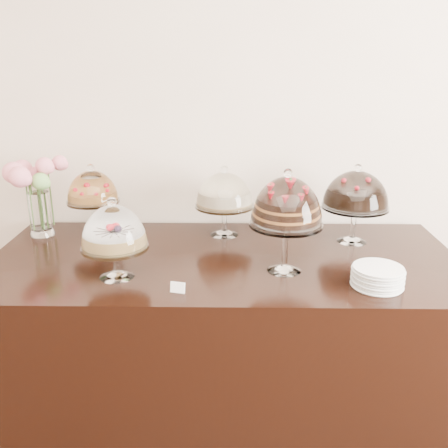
{
  "coord_description": "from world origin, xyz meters",
  "views": [
    {
      "loc": [
        -0.25,
        0.27,
        1.8
      ],
      "look_at": [
        -0.29,
        2.4,
        1.08
      ],
      "focal_mm": 40.0,
      "sensor_mm": 36.0,
      "label": 1
    }
  ],
  "objects_px": {
    "display_counter": "(224,340)",
    "cake_stand_fruit_tart": "(92,190)",
    "cake_stand_cheesecake": "(224,193)",
    "plate_stack": "(378,277)",
    "cake_stand_choco_layer": "(287,205)",
    "cake_stand_dark_choco": "(356,193)",
    "cake_stand_sugar_sponge": "(114,231)",
    "flower_vase": "(33,185)"
  },
  "relations": [
    {
      "from": "display_counter",
      "to": "cake_stand_fruit_tart",
      "type": "xyz_separation_m",
      "value": [
        -0.68,
        0.29,
        0.69
      ]
    },
    {
      "from": "cake_stand_cheesecake",
      "to": "display_counter",
      "type": "bearing_deg",
      "value": -89.26
    },
    {
      "from": "cake_stand_cheesecake",
      "to": "plate_stack",
      "type": "distance_m",
      "value": 0.91
    },
    {
      "from": "cake_stand_choco_layer",
      "to": "cake_stand_dark_choco",
      "type": "bearing_deg",
      "value": 44.22
    },
    {
      "from": "cake_stand_sugar_sponge",
      "to": "cake_stand_fruit_tart",
      "type": "bearing_deg",
      "value": 113.51
    },
    {
      "from": "display_counter",
      "to": "cake_stand_cheesecake",
      "type": "bearing_deg",
      "value": 90.74
    },
    {
      "from": "cake_stand_sugar_sponge",
      "to": "cake_stand_fruit_tart",
      "type": "xyz_separation_m",
      "value": [
        -0.23,
        0.52,
        0.04
      ]
    },
    {
      "from": "cake_stand_sugar_sponge",
      "to": "plate_stack",
      "type": "height_order",
      "value": "cake_stand_sugar_sponge"
    },
    {
      "from": "cake_stand_sugar_sponge",
      "to": "cake_stand_choco_layer",
      "type": "height_order",
      "value": "cake_stand_choco_layer"
    },
    {
      "from": "cake_stand_choco_layer",
      "to": "plate_stack",
      "type": "xyz_separation_m",
      "value": [
        0.37,
        -0.15,
        -0.26
      ]
    },
    {
      "from": "cake_stand_fruit_tart",
      "to": "plate_stack",
      "type": "height_order",
      "value": "cake_stand_fruit_tart"
    },
    {
      "from": "cake_stand_dark_choco",
      "to": "plate_stack",
      "type": "bearing_deg",
      "value": -91.83
    },
    {
      "from": "cake_stand_fruit_tart",
      "to": "plate_stack",
      "type": "relative_size",
      "value": 1.83
    },
    {
      "from": "cake_stand_cheesecake",
      "to": "plate_stack",
      "type": "bearing_deg",
      "value": -44.11
    },
    {
      "from": "cake_stand_fruit_tart",
      "to": "flower_vase",
      "type": "relative_size",
      "value": 0.92
    },
    {
      "from": "cake_stand_cheesecake",
      "to": "cake_stand_dark_choco",
      "type": "xyz_separation_m",
      "value": [
        0.65,
        -0.09,
        0.03
      ]
    },
    {
      "from": "cake_stand_sugar_sponge",
      "to": "cake_stand_dark_choco",
      "type": "bearing_deg",
      "value": 22.08
    },
    {
      "from": "display_counter",
      "to": "plate_stack",
      "type": "distance_m",
      "value": 0.86
    },
    {
      "from": "display_counter",
      "to": "flower_vase",
      "type": "height_order",
      "value": "flower_vase"
    },
    {
      "from": "cake_stand_choco_layer",
      "to": "cake_stand_sugar_sponge",
      "type": "bearing_deg",
      "value": -173.99
    },
    {
      "from": "cake_stand_choco_layer",
      "to": "cake_stand_fruit_tart",
      "type": "height_order",
      "value": "cake_stand_choco_layer"
    },
    {
      "from": "display_counter",
      "to": "cake_stand_cheesecake",
      "type": "height_order",
      "value": "cake_stand_cheesecake"
    },
    {
      "from": "cake_stand_cheesecake",
      "to": "plate_stack",
      "type": "height_order",
      "value": "cake_stand_cheesecake"
    },
    {
      "from": "plate_stack",
      "to": "cake_stand_choco_layer",
      "type": "bearing_deg",
      "value": 157.42
    },
    {
      "from": "display_counter",
      "to": "cake_stand_sugar_sponge",
      "type": "relative_size",
      "value": 6.22
    },
    {
      "from": "cake_stand_fruit_tart",
      "to": "plate_stack",
      "type": "xyz_separation_m",
      "value": [
        1.31,
        -0.6,
        -0.2
      ]
    },
    {
      "from": "display_counter",
      "to": "plate_stack",
      "type": "bearing_deg",
      "value": -25.87
    },
    {
      "from": "cake_stand_sugar_sponge",
      "to": "cake_stand_fruit_tart",
      "type": "relative_size",
      "value": 0.93
    },
    {
      "from": "cake_stand_dark_choco",
      "to": "cake_stand_fruit_tart",
      "type": "height_order",
      "value": "cake_stand_dark_choco"
    },
    {
      "from": "cake_stand_sugar_sponge",
      "to": "flower_vase",
      "type": "relative_size",
      "value": 0.85
    },
    {
      "from": "flower_vase",
      "to": "cake_stand_choco_layer",
      "type": "bearing_deg",
      "value": -19.57
    },
    {
      "from": "cake_stand_dark_choco",
      "to": "cake_stand_cheesecake",
      "type": "bearing_deg",
      "value": 171.9
    },
    {
      "from": "cake_stand_fruit_tart",
      "to": "flower_vase",
      "type": "height_order",
      "value": "flower_vase"
    },
    {
      "from": "cake_stand_sugar_sponge",
      "to": "flower_vase",
      "type": "distance_m",
      "value": 0.74
    },
    {
      "from": "cake_stand_dark_choco",
      "to": "flower_vase",
      "type": "xyz_separation_m",
      "value": [
        -1.63,
        0.07,
        0.01
      ]
    },
    {
      "from": "display_counter",
      "to": "cake_stand_sugar_sponge",
      "type": "distance_m",
      "value": 0.83
    },
    {
      "from": "cake_stand_sugar_sponge",
      "to": "cake_stand_cheesecake",
      "type": "relative_size",
      "value": 0.95
    },
    {
      "from": "cake_stand_fruit_tart",
      "to": "cake_stand_dark_choco",
      "type": "bearing_deg",
      "value": -3.08
    },
    {
      "from": "cake_stand_choco_layer",
      "to": "cake_stand_cheesecake",
      "type": "xyz_separation_m",
      "value": [
        -0.27,
        0.46,
        -0.07
      ]
    },
    {
      "from": "cake_stand_sugar_sponge",
      "to": "cake_stand_fruit_tart",
      "type": "distance_m",
      "value": 0.57
    },
    {
      "from": "cake_stand_choco_layer",
      "to": "flower_vase",
      "type": "height_order",
      "value": "cake_stand_choco_layer"
    },
    {
      "from": "cake_stand_sugar_sponge",
      "to": "cake_stand_choco_layer",
      "type": "bearing_deg",
      "value": 6.01
    }
  ]
}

